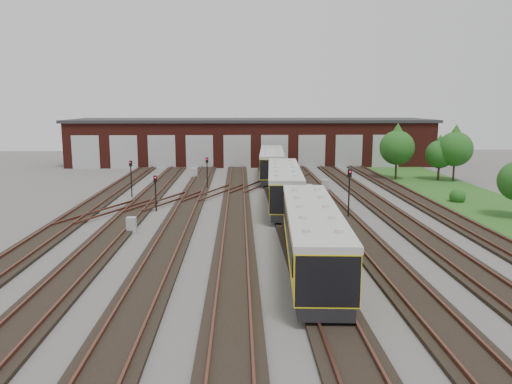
{
  "coord_description": "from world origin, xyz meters",
  "views": [
    {
      "loc": [
        -1.68,
        -32.42,
        8.44
      ],
      "look_at": [
        -0.47,
        4.05,
        2.0
      ],
      "focal_mm": 35.0,
      "sensor_mm": 36.0,
      "label": 1
    }
  ],
  "objects": [
    {
      "name": "ground",
      "position": [
        0.0,
        0.0,
        0.0
      ],
      "size": [
        120.0,
        120.0,
        0.0
      ],
      "primitive_type": "plane",
      "color": "#4D4A48",
      "rests_on": "ground"
    },
    {
      "name": "tree_2",
      "position": [
        22.02,
        21.55,
        4.05
      ],
      "size": [
        3.8,
        3.8,
        6.3
      ],
      "color": "#2E1F15",
      "rests_on": "ground"
    },
    {
      "name": "relay_cabinet_2",
      "position": [
        2.42,
        -0.07,
        0.51
      ],
      "size": [
        0.77,
        0.71,
        1.03
      ],
      "primitive_type": "cube",
      "rotation": [
        0.0,
        0.0,
        -0.39
      ],
      "color": "#9D9FA1",
      "rests_on": "ground"
    },
    {
      "name": "grass_verge",
      "position": [
        19.0,
        10.0,
        0.03
      ],
      "size": [
        8.0,
        55.0,
        0.05
      ],
      "primitive_type": "cube",
      "color": "#1E4617",
      "rests_on": "ground"
    },
    {
      "name": "relay_cabinet_0",
      "position": [
        -8.9,
        0.11,
        0.52
      ],
      "size": [
        0.64,
        0.53,
        1.04
      ],
      "primitive_type": "cube",
      "rotation": [
        0.0,
        0.0,
        0.02
      ],
      "color": "#9D9FA1",
      "rests_on": "ground"
    },
    {
      "name": "track_network",
      "position": [
        -0.17,
        0.59,
        0.11
      ],
      "size": [
        30.4,
        70.0,
        0.33
      ],
      "color": "black",
      "rests_on": "ground"
    },
    {
      "name": "signal_mast_1",
      "position": [
        -8.35,
        6.72,
        1.87
      ],
      "size": [
        0.29,
        0.27,
        2.89
      ],
      "rotation": [
        0.0,
        0.0,
        0.28
      ],
      "color": "black",
      "rests_on": "ground"
    },
    {
      "name": "signal_mast_3",
      "position": [
        6.41,
        3.62,
        2.36
      ],
      "size": [
        0.29,
        0.27,
        3.72
      ],
      "rotation": [
        0.0,
        0.0,
        0.09
      ],
      "color": "black",
      "rests_on": "ground"
    },
    {
      "name": "maintenance_shed",
      "position": [
        -0.01,
        39.97,
        3.2
      ],
      "size": [
        51.0,
        12.5,
        6.35
      ],
      "color": "#4B1812",
      "rests_on": "ground"
    },
    {
      "name": "signal_mast_0",
      "position": [
        -11.61,
        13.07,
        2.15
      ],
      "size": [
        0.3,
        0.29,
        3.37
      ],
      "rotation": [
        0.0,
        0.0,
        -0.43
      ],
      "color": "black",
      "rests_on": "ground"
    },
    {
      "name": "bush_1",
      "position": [
        17.34,
        9.76,
        0.69
      ],
      "size": [
        1.38,
        1.38,
        1.38
      ],
      "primitive_type": "sphere",
      "color": "#184513",
      "rests_on": "ground"
    },
    {
      "name": "relay_cabinet_1",
      "position": [
        -6.91,
        25.02,
        0.57
      ],
      "size": [
        0.7,
        0.59,
        1.15
      ],
      "primitive_type": "cube",
      "rotation": [
        0.0,
        0.0,
        -0.02
      ],
      "color": "#9D9FA1",
      "rests_on": "ground"
    },
    {
      "name": "metro_train",
      "position": [
        2.0,
        8.2,
        1.84
      ],
      "size": [
        3.44,
        46.41,
        2.95
      ],
      "rotation": [
        0.0,
        0.0,
        -0.06
      ],
      "color": "black",
      "rests_on": "ground"
    },
    {
      "name": "signal_mast_2",
      "position": [
        -4.93,
        17.05,
        2.07
      ],
      "size": [
        0.28,
        0.26,
        3.22
      ],
      "rotation": [
        0.0,
        0.0,
        -0.09
      ],
      "color": "black",
      "rests_on": "ground"
    },
    {
      "name": "relay_cabinet_4",
      "position": [
        4.76,
        13.26,
        0.54
      ],
      "size": [
        0.66,
        0.55,
        1.07
      ],
      "primitive_type": "cube",
      "rotation": [
        0.0,
        0.0,
        -0.03
      ],
      "color": "#9D9FA1",
      "rests_on": "ground"
    },
    {
      "name": "tree_1",
      "position": [
        20.61,
        22.26,
        3.32
      ],
      "size": [
        3.12,
        3.12,
        5.17
      ],
      "color": "#2E1F15",
      "rests_on": "ground"
    },
    {
      "name": "tree_0",
      "position": [
        16.0,
        22.95,
        4.1
      ],
      "size": [
        3.85,
        3.85,
        6.39
      ],
      "color": "#2E1F15",
      "rests_on": "ground"
    },
    {
      "name": "relay_cabinet_3",
      "position": [
        6.72,
        15.64,
        0.56
      ],
      "size": [
        0.72,
        0.62,
        1.13
      ],
      "primitive_type": "cube",
      "rotation": [
        0.0,
        0.0,
        -0.09
      ],
      "color": "#9D9FA1",
      "rests_on": "ground"
    },
    {
      "name": "bush_2",
      "position": [
        20.05,
        34.85,
        0.6
      ],
      "size": [
        1.2,
        1.2,
        1.2
      ],
      "primitive_type": "sphere",
      "color": "#184513",
      "rests_on": "ground"
    }
  ]
}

